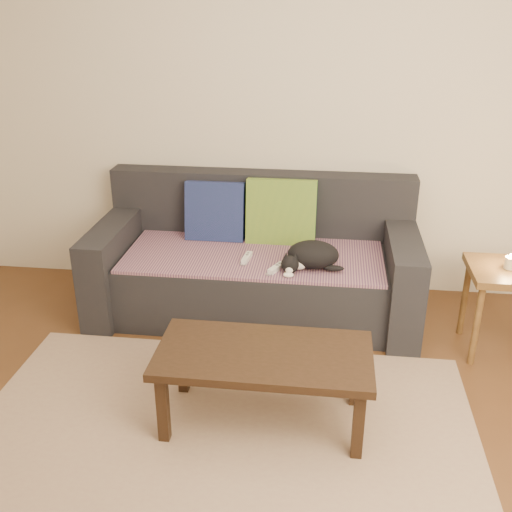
{
  "coord_description": "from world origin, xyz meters",
  "views": [
    {
      "loc": [
        0.46,
        -2.05,
        1.98
      ],
      "look_at": [
        0.05,
        1.2,
        0.55
      ],
      "focal_mm": 42.0,
      "sensor_mm": 36.0,
      "label": 1
    }
  ],
  "objects_px": {
    "side_table": "(506,283)",
    "cat": "(311,256)",
    "wii_remote_a": "(247,258)",
    "coffee_table": "(264,361)",
    "sofa": "(256,267)",
    "wii_remote_b": "(276,268)"
  },
  "relations": [
    {
      "from": "sofa",
      "to": "side_table",
      "type": "relative_size",
      "value": 3.87
    },
    {
      "from": "sofa",
      "to": "wii_remote_a",
      "type": "height_order",
      "value": "sofa"
    },
    {
      "from": "wii_remote_b",
      "to": "side_table",
      "type": "distance_m",
      "value": 1.34
    },
    {
      "from": "side_table",
      "to": "cat",
      "type": "bearing_deg",
      "value": 175.35
    },
    {
      "from": "side_table",
      "to": "coffee_table",
      "type": "distance_m",
      "value": 1.57
    },
    {
      "from": "cat",
      "to": "coffee_table",
      "type": "bearing_deg",
      "value": -105.1
    },
    {
      "from": "coffee_table",
      "to": "side_table",
      "type": "bearing_deg",
      "value": 32.81
    },
    {
      "from": "side_table",
      "to": "coffee_table",
      "type": "bearing_deg",
      "value": -147.19
    },
    {
      "from": "wii_remote_a",
      "to": "wii_remote_b",
      "type": "distance_m",
      "value": 0.24
    },
    {
      "from": "sofa",
      "to": "wii_remote_b",
      "type": "xyz_separation_m",
      "value": [
        0.17,
        -0.32,
        0.15
      ]
    },
    {
      "from": "wii_remote_a",
      "to": "coffee_table",
      "type": "height_order",
      "value": "wii_remote_a"
    },
    {
      "from": "cat",
      "to": "wii_remote_b",
      "type": "xyz_separation_m",
      "value": [
        -0.21,
        -0.07,
        -0.06
      ]
    },
    {
      "from": "cat",
      "to": "wii_remote_b",
      "type": "bearing_deg",
      "value": -166.31
    },
    {
      "from": "wii_remote_a",
      "to": "wii_remote_b",
      "type": "xyz_separation_m",
      "value": [
        0.2,
        -0.13,
        0.0
      ]
    },
    {
      "from": "side_table",
      "to": "coffee_table",
      "type": "height_order",
      "value": "side_table"
    },
    {
      "from": "wii_remote_a",
      "to": "coffee_table",
      "type": "bearing_deg",
      "value": -160.48
    },
    {
      "from": "wii_remote_b",
      "to": "coffee_table",
      "type": "xyz_separation_m",
      "value": [
        0.03,
        -0.87,
        -0.09
      ]
    },
    {
      "from": "wii_remote_b",
      "to": "side_table",
      "type": "relative_size",
      "value": 0.28
    },
    {
      "from": "cat",
      "to": "wii_remote_b",
      "type": "distance_m",
      "value": 0.23
    },
    {
      "from": "sofa",
      "to": "wii_remote_b",
      "type": "height_order",
      "value": "sofa"
    },
    {
      "from": "sofa",
      "to": "wii_remote_b",
      "type": "bearing_deg",
      "value": -62.46
    },
    {
      "from": "cat",
      "to": "wii_remote_a",
      "type": "xyz_separation_m",
      "value": [
        -0.41,
        0.07,
        -0.06
      ]
    }
  ]
}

